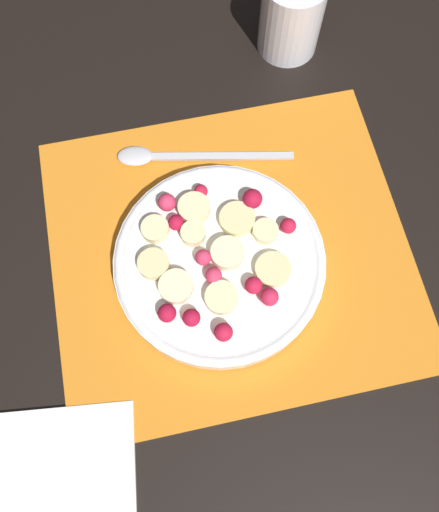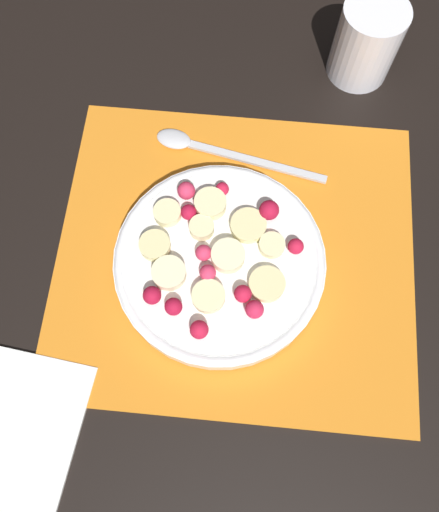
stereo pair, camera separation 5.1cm
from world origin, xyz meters
name	(u,v)px [view 1 (the left image)]	position (x,y,z in m)	size (l,w,h in m)	color
ground_plane	(230,251)	(0.00, 0.00, 0.00)	(3.00, 3.00, 0.00)	black
placemat	(230,250)	(0.00, 0.00, 0.00)	(0.39, 0.35, 0.01)	orange
fruit_bowl	(219,261)	(0.02, 0.02, 0.02)	(0.22, 0.22, 0.05)	white
spoon	(171,156)	(0.04, -0.13, 0.01)	(0.20, 0.06, 0.01)	silver
drinking_glass	(291,16)	(-0.13, -0.26, 0.05)	(0.08, 0.08, 0.09)	white
napkin	(59,490)	(0.21, 0.20, 0.00)	(0.16, 0.17, 0.01)	white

